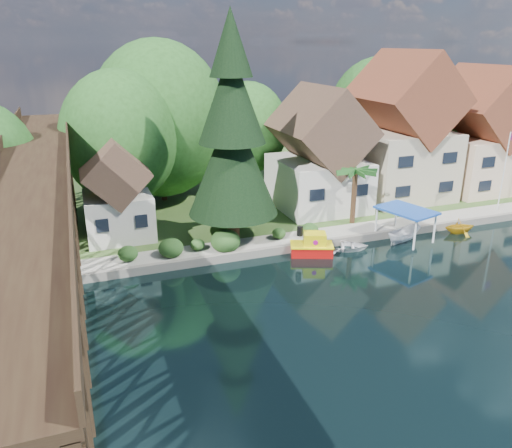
# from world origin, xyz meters

# --- Properties ---
(ground) EXTENTS (140.00, 140.00, 0.00)m
(ground) POSITION_xyz_m (0.00, 0.00, 0.00)
(ground) COLOR black
(ground) RESTS_ON ground
(bank) EXTENTS (140.00, 52.00, 0.50)m
(bank) POSITION_xyz_m (0.00, 34.00, 0.25)
(bank) COLOR #335220
(bank) RESTS_ON ground
(seawall) EXTENTS (60.00, 0.40, 0.62)m
(seawall) POSITION_xyz_m (4.00, 8.00, 0.31)
(seawall) COLOR slate
(seawall) RESTS_ON ground
(promenade) EXTENTS (50.00, 2.60, 0.06)m
(promenade) POSITION_xyz_m (6.00, 9.30, 0.53)
(promenade) COLOR gray
(promenade) RESTS_ON bank
(trestle_bridge) EXTENTS (4.12, 44.18, 9.30)m
(trestle_bridge) POSITION_xyz_m (-16.00, 5.17, 5.35)
(trestle_bridge) COLOR black
(trestle_bridge) RESTS_ON ground
(house_left) EXTENTS (7.64, 8.64, 11.02)m
(house_left) POSITION_xyz_m (7.00, 16.00, 5.14)
(house_left) COLOR silver
(house_left) RESTS_ON bank
(house_center) EXTENTS (8.65, 9.18, 13.89)m
(house_center) POSITION_xyz_m (16.00, 16.50, 6.42)
(house_center) COLOR #BBAD92
(house_center) RESTS_ON bank
(house_right) EXTENTS (8.15, 8.64, 12.45)m
(house_right) POSITION_xyz_m (25.00, 16.00, 5.78)
(house_right) COLOR beige
(house_right) RESTS_ON bank
(shed) EXTENTS (5.09, 5.40, 7.85)m
(shed) POSITION_xyz_m (-11.00, 14.50, 3.83)
(shed) COLOR silver
(shed) RESTS_ON bank
(bg_trees) EXTENTS (49.90, 13.30, 10.57)m
(bg_trees) POSITION_xyz_m (1.00, 21.25, 7.29)
(bg_trees) COLOR #382314
(bg_trees) RESTS_ON bank
(shrubs) EXTENTS (15.76, 2.47, 1.70)m
(shrubs) POSITION_xyz_m (-4.60, 9.26, 1.23)
(shrubs) COLOR #1D4318
(shrubs) RESTS_ON bank
(conifer) EXTENTS (6.82, 6.82, 16.79)m
(conifer) POSITION_xyz_m (-2.69, 11.12, 8.58)
(conifer) COLOR #382314
(conifer) RESTS_ON bank
(palm_tree) EXTENTS (4.62, 4.62, 4.99)m
(palm_tree) POSITION_xyz_m (7.82, 10.98, 4.85)
(palm_tree) COLOR #382314
(palm_tree) RESTS_ON bank
(flagpole) EXTENTS (1.10, 0.33, 7.16)m
(flagpole) POSITION_xyz_m (22.01, 9.26, 4.89)
(flagpole) COLOR white
(flagpole) RESTS_ON bank
(tugboat) EXTENTS (3.55, 2.74, 2.28)m
(tugboat) POSITION_xyz_m (2.13, 7.04, 0.68)
(tugboat) COLOR #B60E0C
(tugboat) RESTS_ON ground
(boat_white_a) EXTENTS (4.18, 3.64, 0.72)m
(boat_white_a) POSITION_xyz_m (4.98, 7.05, 0.36)
(boat_white_a) COLOR silver
(boat_white_a) RESTS_ON ground
(boat_canopy) EXTENTS (3.98, 4.90, 2.74)m
(boat_canopy) POSITION_xyz_m (10.05, 6.80, 1.18)
(boat_canopy) COLOR white
(boat_canopy) RESTS_ON ground
(boat_yellow) EXTENTS (2.93, 2.64, 1.37)m
(boat_yellow) POSITION_xyz_m (15.61, 6.89, 0.68)
(boat_yellow) COLOR gold
(boat_yellow) RESTS_ON ground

